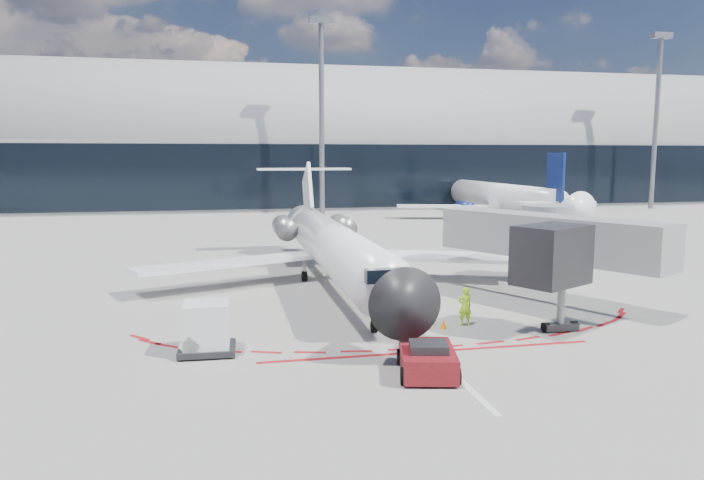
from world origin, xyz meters
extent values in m
plane|color=slate|center=(0.00, 0.00, 0.00)|extent=(260.00, 260.00, 0.00)
cube|color=silver|center=(0.00, 2.00, 0.01)|extent=(0.25, 40.00, 0.01)
cube|color=maroon|center=(0.00, -11.50, 0.01)|extent=(14.00, 0.25, 0.01)
cube|color=gray|center=(0.00, 65.00, 5.00)|extent=(150.00, 24.00, 10.00)
cylinder|color=gray|center=(0.00, 65.00, 10.00)|extent=(150.00, 24.00, 24.00)
cube|color=black|center=(0.00, 52.95, 5.00)|extent=(150.00, 0.20, 9.00)
cube|color=gray|center=(9.00, -4.50, 3.60)|extent=(8.22, 12.61, 2.30)
cube|color=black|center=(5.95, -10.24, 3.60)|extent=(3.86, 3.44, 2.60)
cylinder|color=slate|center=(6.75, -9.84, 1.20)|extent=(0.36, 0.36, 2.40)
cube|color=black|center=(6.75, -9.84, 0.22)|extent=(1.60, 0.60, 0.30)
cylinder|color=gray|center=(12.05, 1.24, 2.40)|extent=(3.20, 3.20, 4.80)
cylinder|color=black|center=(12.05, 1.24, 0.25)|extent=(4.00, 4.00, 0.50)
cylinder|color=slate|center=(5.00, 48.00, 12.50)|extent=(0.70, 0.70, 25.00)
cylinder|color=slate|center=(55.00, 48.00, 12.50)|extent=(0.70, 0.70, 25.00)
cylinder|color=white|center=(-1.58, 1.23, 2.45)|extent=(2.81, 22.93, 2.81)
cone|color=black|center=(-1.58, -11.69, 2.45)|extent=(2.81, 2.92, 2.81)
cone|color=white|center=(-1.58, 14.57, 2.45)|extent=(2.81, 3.75, 2.81)
cube|color=black|center=(-1.58, -10.03, 3.02)|extent=(1.77, 1.46, 0.57)
cube|color=white|center=(-8.04, 2.79, 1.51)|extent=(11.16, 6.62, 0.32)
cube|color=white|center=(4.88, 2.79, 1.51)|extent=(11.16, 6.62, 0.32)
cube|color=white|center=(-1.58, 13.53, 4.95)|extent=(0.26, 4.89, 4.98)
cube|color=white|center=(-1.58, 15.72, 6.83)|extent=(7.50, 1.67, 0.17)
cylinder|color=slate|center=(-3.71, 10.40, 2.71)|extent=(1.56, 3.54, 1.56)
cylinder|color=slate|center=(0.56, 10.40, 2.71)|extent=(1.56, 3.54, 1.56)
cylinder|color=black|center=(-1.58, -8.36, 0.29)|extent=(0.23, 0.58, 0.58)
cylinder|color=black|center=(-3.14, 3.84, 0.33)|extent=(0.31, 0.67, 0.67)
cylinder|color=black|center=(-0.01, 3.84, 0.33)|extent=(0.31, 0.67, 0.67)
cylinder|color=slate|center=(-1.58, -8.36, 0.57)|extent=(0.19, 0.19, 1.15)
cube|color=#5B0D14|center=(-0.95, -13.99, 0.53)|extent=(2.54, 3.41, 0.86)
cube|color=black|center=(-1.01, -14.27, 1.10)|extent=(1.56, 1.42, 0.34)
cylinder|color=slate|center=(-0.49, -11.93, 0.34)|extent=(0.64, 2.45, 0.10)
cylinder|color=black|center=(-2.07, -14.81, 0.31)|extent=(0.40, 0.66, 0.61)
cylinder|color=black|center=(-0.29, -15.21, 0.31)|extent=(0.40, 0.66, 0.61)
cylinder|color=black|center=(-1.60, -12.76, 0.31)|extent=(0.40, 0.66, 0.61)
cylinder|color=black|center=(0.17, -13.16, 0.31)|extent=(0.40, 0.66, 0.61)
imported|color=#AAF519|center=(2.87, -8.04, 0.92)|extent=(0.68, 0.46, 1.84)
cube|color=black|center=(-8.86, -9.90, 0.20)|extent=(2.30, 1.98, 0.25)
cube|color=white|center=(-8.86, -9.90, 1.20)|extent=(1.85, 1.74, 1.78)
cylinder|color=black|center=(-9.78, -10.59, 0.11)|extent=(0.12, 0.23, 0.22)
cylinder|color=black|center=(-8.00, -10.66, 0.11)|extent=(0.12, 0.23, 0.22)
cylinder|color=black|center=(-9.73, -9.15, 0.11)|extent=(0.12, 0.23, 0.22)
cylinder|color=black|center=(-7.94, -9.21, 0.11)|extent=(0.12, 0.23, 0.22)
cone|color=orange|center=(-8.50, -3.37, 0.25)|extent=(0.35, 0.35, 0.49)
cone|color=orange|center=(1.72, -8.34, 0.22)|extent=(0.31, 0.31, 0.44)
camera|label=1|loc=(-8.11, -34.98, 7.92)|focal=32.00mm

